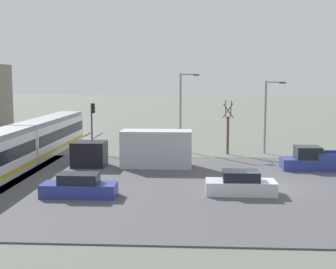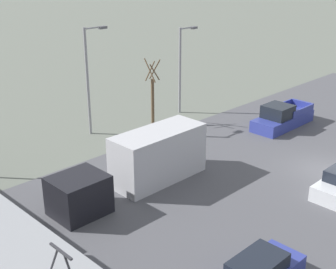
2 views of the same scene
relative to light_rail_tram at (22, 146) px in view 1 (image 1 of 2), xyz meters
name	(u,v)px [view 1 (image 1 of 2)]	position (x,y,z in m)	size (l,w,h in m)	color
ground_plane	(267,188)	(-6.56, -19.22, -1.70)	(320.00, 320.00, 0.00)	#60665B
road_surface	(267,187)	(-6.56, -19.22, -1.66)	(22.87, 47.25, 0.08)	#4C4C51
light_rail_tram	(22,146)	(0.00, 0.00, 0.00)	(31.54, 2.68, 4.46)	white
box_truck	(140,150)	(-0.21, -9.92, -0.23)	(2.32, 9.74, 3.00)	black
pickup_truck	(316,161)	(-0.45, -24.02, -0.92)	(2.06, 5.70, 1.84)	navy
sedan_car_0	(241,184)	(-8.70, -17.27, -1.01)	(1.86, 4.38, 1.48)	silver
sedan_car_1	(79,187)	(-9.91, -7.28, -1.02)	(1.70, 4.60, 1.44)	navy
traffic_light_pole	(93,121)	(7.14, -4.40, 1.46)	(0.28, 0.47, 4.83)	#47474C
street_tree	(228,130)	(6.97, -17.53, 0.65)	(1.22, 1.01, 5.16)	brown
street_lamp_near_crossing	(183,106)	(8.78, -13.14, 2.80)	(0.36, 1.95, 7.75)	gray
street_lamp_mid_block	(268,111)	(7.56, -21.35, 2.41)	(0.36, 1.95, 7.01)	gray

